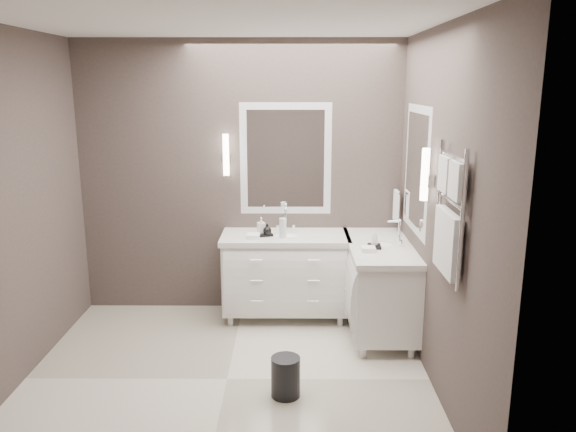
{
  "coord_description": "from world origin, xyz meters",
  "views": [
    {
      "loc": [
        0.5,
        -4.01,
        2.28
      ],
      "look_at": [
        0.48,
        0.7,
        1.16
      ],
      "focal_mm": 35.0,
      "sensor_mm": 36.0,
      "label": 1
    }
  ],
  "objects_px": {
    "vanity_back": "(285,270)",
    "waste_bin": "(286,377)",
    "vanity_right": "(380,282)",
    "towel_ladder": "(449,220)"
  },
  "relations": [
    {
      "from": "vanity_right",
      "to": "towel_ladder",
      "type": "xyz_separation_m",
      "value": [
        0.23,
        -1.3,
        0.91
      ]
    },
    {
      "from": "vanity_back",
      "to": "vanity_right",
      "type": "height_order",
      "value": "same"
    },
    {
      "from": "vanity_back",
      "to": "waste_bin",
      "type": "xyz_separation_m",
      "value": [
        0.02,
        -1.46,
        -0.33
      ]
    },
    {
      "from": "towel_ladder",
      "to": "waste_bin",
      "type": "distance_m",
      "value": 1.66
    },
    {
      "from": "vanity_right",
      "to": "vanity_back",
      "type": "bearing_deg",
      "value": 159.62
    },
    {
      "from": "vanity_right",
      "to": "towel_ladder",
      "type": "distance_m",
      "value": 1.6
    },
    {
      "from": "vanity_back",
      "to": "towel_ladder",
      "type": "distance_m",
      "value": 2.16
    },
    {
      "from": "vanity_back",
      "to": "waste_bin",
      "type": "bearing_deg",
      "value": -89.39
    },
    {
      "from": "vanity_right",
      "to": "towel_ladder",
      "type": "relative_size",
      "value": 1.38
    },
    {
      "from": "waste_bin",
      "to": "towel_ladder",
      "type": "bearing_deg",
      "value": -8.64
    }
  ]
}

